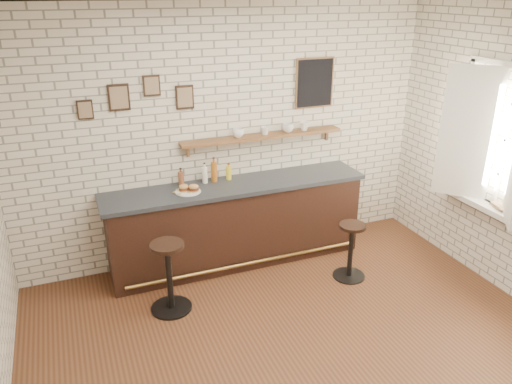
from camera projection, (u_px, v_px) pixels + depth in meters
The scene contains 21 objects.
ground at pixel (300, 345), 4.69m from camera, with size 5.00×5.00×0.00m, color brown.
bar_counter at pixel (237, 223), 5.96m from camera, with size 3.10×0.65×1.01m.
sandwich_plate at pixel (188, 192), 5.53m from camera, with size 0.28×0.28×0.01m, color white.
ciabatta_sandwich at pixel (189, 188), 5.52m from camera, with size 0.25×0.18×0.07m.
potato_chips at pixel (187, 191), 5.52m from camera, with size 0.26×0.18×0.00m.
bitters_bottle_brown at pixel (181, 179), 5.67m from camera, with size 0.07×0.07×0.22m.
bitters_bottle_white at pixel (205, 175), 5.76m from camera, with size 0.06×0.06×0.24m.
bitters_bottle_amber at pixel (214, 172), 5.79m from camera, with size 0.07×0.07×0.30m.
condiment_bottle_yellow at pixel (229, 173), 5.87m from camera, with size 0.06×0.06×0.20m.
bar_stool_left at pixel (169, 275), 5.07m from camera, with size 0.43×0.43×0.77m.
bar_stool_right at pixel (351, 249), 5.67m from camera, with size 0.37×0.37×0.67m.
wall_shelf at pixel (263, 137), 5.90m from camera, with size 2.00×0.18×0.18m.
shelf_cup_a at pixel (238, 133), 5.77m from camera, with size 0.14×0.14×0.11m, color white.
shelf_cup_b at pixel (265, 131), 5.88m from camera, with size 0.10×0.10×0.10m, color white.
shelf_cup_c at pixel (288, 128), 5.98m from camera, with size 0.13×0.13×0.11m, color white.
shelf_cup_d at pixel (304, 126), 6.06m from camera, with size 0.11×0.11×0.10m, color white.
back_wall_decor at pixel (247, 88), 5.69m from camera, with size 2.96×0.02×0.56m.
window_sill at pixel (488, 207), 5.43m from camera, with size 0.20×1.35×0.06m.
casement_window at pixel (498, 141), 5.13m from camera, with size 0.40×1.30×1.56m.
book_lower at pixel (495, 208), 5.32m from camera, with size 0.15×0.20×0.02m, color tan.
book_upper at pixel (496, 206), 5.30m from camera, with size 0.17×0.24×0.02m, color tan.
Camera 1 is at (-1.78, -3.37, 3.12)m, focal length 35.00 mm.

